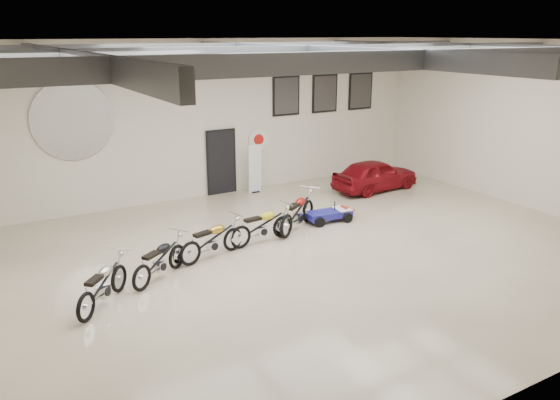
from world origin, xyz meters
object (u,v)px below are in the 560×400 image
banner_stand (255,168)px  vintage_car (375,175)px  motorcycle_black (159,259)px  motorcycle_gold (212,239)px  motorcycle_red (298,211)px  go_kart (333,211)px  motorcycle_silver (102,284)px  motorcycle_yellow (262,225)px

banner_stand → vintage_car: 4.11m
motorcycle_black → motorcycle_gold: 1.55m
motorcycle_gold → motorcycle_red: bearing=-1.9°
vintage_car → banner_stand: bearing=59.2°
banner_stand → motorcycle_red: bearing=-99.1°
go_kart → motorcycle_red: bearing=-170.3°
motorcycle_black → go_kart: size_ratio=1.10×
motorcycle_black → motorcycle_red: (4.25, 1.16, 0.06)m
motorcycle_silver → motorcycle_gold: bearing=-25.6°
motorcycle_gold → motorcycle_yellow: motorcycle_yellow is taller
motorcycle_silver → motorcycle_black: motorcycle_silver is taller
motorcycle_gold → vintage_car: vintage_car is taller
motorcycle_silver → vintage_car: bearing=-26.9°
motorcycle_silver → motorcycle_red: (5.60, 1.79, 0.05)m
motorcycle_yellow → motorcycle_red: motorcycle_red is taller
motorcycle_black → vintage_car: (8.61, 3.17, 0.08)m
motorcycle_yellow → go_kart: motorcycle_yellow is taller
vintage_car → motorcycle_silver: bearing=106.3°
motorcycle_red → go_kart: motorcycle_red is taller
banner_stand → motorcycle_black: 7.03m
vintage_car → go_kart: bearing=116.9°
motorcycle_silver → motorcycle_black: 1.49m
motorcycle_silver → vintage_car: vintage_car is taller
motorcycle_red → banner_stand: bearing=46.2°
motorcycle_black → vintage_car: 9.18m
motorcycle_yellow → go_kart: bearing=4.8°
motorcycle_red → vintage_car: bearing=-8.9°
motorcycle_yellow → motorcycle_silver: bearing=-168.1°
motorcycle_black → motorcycle_gold: bearing=-15.1°
motorcycle_yellow → motorcycle_black: bearing=-171.3°
motorcycle_black → motorcycle_gold: size_ratio=0.97×
motorcycle_black → motorcycle_red: size_ratio=0.89×
motorcycle_gold → go_kart: (4.05, 0.76, -0.18)m
motorcycle_silver → go_kart: size_ratio=1.11×
motorcycle_gold → vintage_car: (7.15, 2.65, 0.06)m
go_kart → motorcycle_silver: bearing=-159.9°
motorcycle_black → motorcycle_yellow: 3.05m
motorcycle_yellow → motorcycle_red: size_ratio=0.93×
motorcycle_silver → motorcycle_gold: size_ratio=0.99×
banner_stand → motorcycle_silver: size_ratio=0.95×
banner_stand → go_kart: size_ratio=1.05×
motorcycle_yellow → vintage_car: vintage_car is taller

